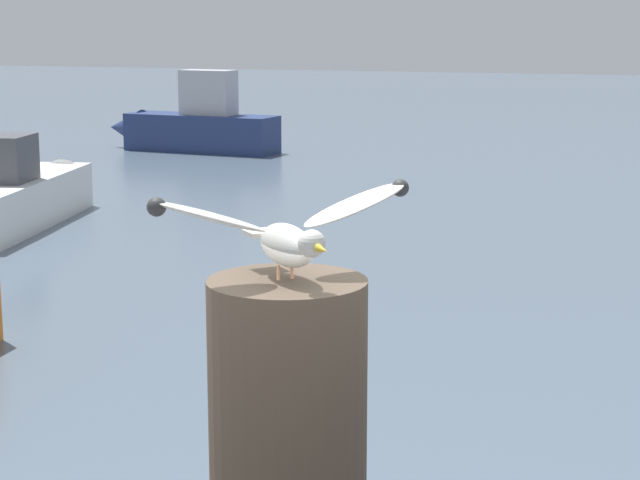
{
  "coord_description": "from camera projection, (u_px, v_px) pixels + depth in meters",
  "views": [
    {
      "loc": [
        1.5,
        -2.81,
        3.03
      ],
      "look_at": [
        0.61,
        -0.13,
        2.47
      ],
      "focal_mm": 62.88,
      "sensor_mm": 36.0,
      "label": 1
    }
  ],
  "objects": [
    {
      "name": "boat_white",
      "position": [
        29.0,
        195.0,
        16.74
      ],
      "size": [
        1.65,
        4.52,
        1.38
      ],
      "color": "silver",
      "rests_on": "ground_plane"
    },
    {
      "name": "boat_navy",
      "position": [
        190.0,
        126.0,
        25.76
      ],
      "size": [
        4.37,
        1.37,
        1.87
      ],
      "color": "navy",
      "rests_on": "ground_plane"
    },
    {
      "name": "seagull",
      "position": [
        287.0,
        231.0,
        2.63
      ],
      "size": [
        0.54,
        0.54,
        0.22
      ],
      "color": "tan",
      "rests_on": "mooring_post"
    }
  ]
}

